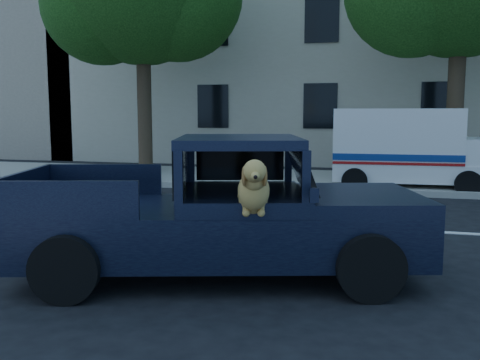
# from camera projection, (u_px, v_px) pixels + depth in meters

# --- Properties ---
(ground) EXTENTS (120.00, 120.00, 0.00)m
(ground) POSITION_uv_depth(u_px,v_px,m) (119.00, 274.00, 6.57)
(ground) COLOR black
(ground) RESTS_ON ground
(far_sidewalk) EXTENTS (60.00, 4.00, 0.15)m
(far_sidewalk) POSITION_uv_depth(u_px,v_px,m) (268.00, 179.00, 15.40)
(far_sidewalk) COLOR gray
(far_sidewalk) RESTS_ON ground
(lane_stripes) EXTENTS (21.60, 0.14, 0.01)m
(lane_stripes) POSITION_uv_depth(u_px,v_px,m) (314.00, 226.00, 9.34)
(lane_stripes) COLOR silver
(lane_stripes) RESTS_ON ground
(building_main) EXTENTS (26.00, 6.00, 9.00)m
(building_main) POSITION_uv_depth(u_px,v_px,m) (380.00, 48.00, 21.11)
(building_main) COLOR #BFB59D
(building_main) RESTS_ON ground
(pickup_truck) EXTENTS (5.02, 3.05, 1.68)m
(pickup_truck) POSITION_uv_depth(u_px,v_px,m) (214.00, 230.00, 6.42)
(pickup_truck) COLOR black
(pickup_truck) RESTS_ON ground
(mail_truck) EXTENTS (3.81, 2.00, 2.06)m
(mail_truck) POSITION_uv_depth(u_px,v_px,m) (406.00, 155.00, 13.51)
(mail_truck) COLOR silver
(mail_truck) RESTS_ON ground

